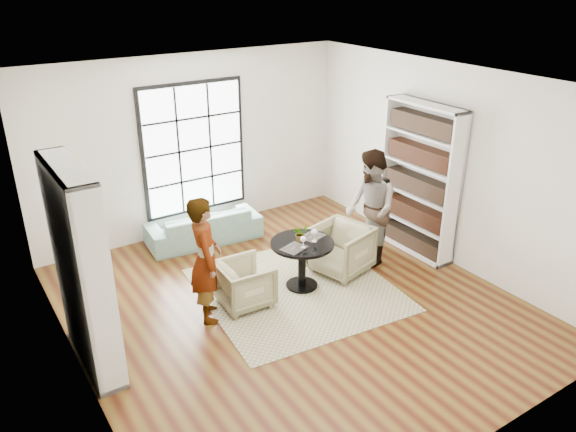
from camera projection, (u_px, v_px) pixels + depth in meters
ground at (292, 305)px, 7.65m from camera, size 6.00×6.00×0.00m
room_shell at (270, 207)px, 7.55m from camera, size 6.00×6.01×6.00m
rug at (297, 289)px, 8.01m from camera, size 2.82×2.82×0.01m
pedestal_table at (302, 255)px, 7.88m from camera, size 0.89×0.89×0.71m
sofa at (204, 226)px, 9.34m from camera, size 1.92×0.89×0.55m
armchair_left at (245, 284)px, 7.56m from camera, size 0.73×0.71×0.63m
armchair_right at (340, 249)px, 8.36m from camera, size 0.97×0.96×0.73m
person_left at (205, 260)px, 7.07m from camera, size 0.58×0.71×1.69m
person_right at (371, 209)px, 8.42m from camera, size 0.93×1.04×1.79m
placemat_left at (294, 248)px, 7.63m from camera, size 0.40×0.35×0.01m
placemat_right at (312, 236)px, 7.96m from camera, size 0.40×0.35×0.01m
cutlery_left at (294, 248)px, 7.62m from camera, size 0.20×0.25×0.01m
cutlery_right at (312, 236)px, 7.96m from camera, size 0.20×0.25×0.01m
wine_glass_left at (303, 239)px, 7.60m from camera, size 0.08×0.08×0.18m
wine_glass_right at (314, 232)px, 7.77m from camera, size 0.09×0.09×0.19m
flower_centerpiece at (300, 233)px, 7.80m from camera, size 0.26×0.24×0.23m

